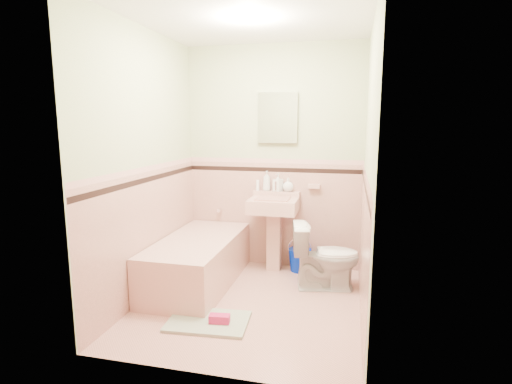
% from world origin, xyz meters
% --- Properties ---
extents(floor, '(2.20, 2.20, 0.00)m').
position_xyz_m(floor, '(0.00, 0.00, 0.00)').
color(floor, tan).
rests_on(floor, ground).
extents(ceiling, '(2.20, 2.20, 0.00)m').
position_xyz_m(ceiling, '(0.00, 0.00, 2.50)').
color(ceiling, white).
rests_on(ceiling, ground).
extents(wall_back, '(2.50, 0.00, 2.50)m').
position_xyz_m(wall_back, '(0.00, 1.10, 1.25)').
color(wall_back, beige).
rests_on(wall_back, ground).
extents(wall_front, '(2.50, 0.00, 2.50)m').
position_xyz_m(wall_front, '(0.00, -1.10, 1.25)').
color(wall_front, beige).
rests_on(wall_front, ground).
extents(wall_left, '(0.00, 2.50, 2.50)m').
position_xyz_m(wall_left, '(-1.00, 0.00, 1.25)').
color(wall_left, beige).
rests_on(wall_left, ground).
extents(wall_right, '(0.00, 2.50, 2.50)m').
position_xyz_m(wall_right, '(1.00, 0.00, 1.25)').
color(wall_right, beige).
rests_on(wall_right, ground).
extents(wainscot_back, '(2.00, 0.00, 2.00)m').
position_xyz_m(wainscot_back, '(0.00, 1.09, 0.60)').
color(wainscot_back, '#D19A8C').
rests_on(wainscot_back, ground).
extents(wainscot_front, '(2.00, 0.00, 2.00)m').
position_xyz_m(wainscot_front, '(0.00, -1.09, 0.60)').
color(wainscot_front, '#D19A8C').
rests_on(wainscot_front, ground).
extents(wainscot_left, '(0.00, 2.20, 2.20)m').
position_xyz_m(wainscot_left, '(-0.99, 0.00, 0.60)').
color(wainscot_left, '#D19A8C').
rests_on(wainscot_left, ground).
extents(wainscot_right, '(0.00, 2.20, 2.20)m').
position_xyz_m(wainscot_right, '(0.99, 0.00, 0.60)').
color(wainscot_right, '#D19A8C').
rests_on(wainscot_right, ground).
extents(accent_back, '(2.00, 0.00, 2.00)m').
position_xyz_m(accent_back, '(0.00, 1.08, 1.12)').
color(accent_back, black).
rests_on(accent_back, ground).
extents(accent_front, '(2.00, 0.00, 2.00)m').
position_xyz_m(accent_front, '(0.00, -1.08, 1.12)').
color(accent_front, black).
rests_on(accent_front, ground).
extents(accent_left, '(0.00, 2.20, 2.20)m').
position_xyz_m(accent_left, '(-0.98, 0.00, 1.12)').
color(accent_left, black).
rests_on(accent_left, ground).
extents(accent_right, '(0.00, 2.20, 2.20)m').
position_xyz_m(accent_right, '(0.98, 0.00, 1.12)').
color(accent_right, black).
rests_on(accent_right, ground).
extents(cap_back, '(2.00, 0.00, 2.00)m').
position_xyz_m(cap_back, '(0.00, 1.08, 1.22)').
color(cap_back, '#CE9890').
rests_on(cap_back, ground).
extents(cap_front, '(2.00, 0.00, 2.00)m').
position_xyz_m(cap_front, '(0.00, -1.08, 1.22)').
color(cap_front, '#CE9890').
rests_on(cap_front, ground).
extents(cap_left, '(0.00, 2.20, 2.20)m').
position_xyz_m(cap_left, '(-0.98, 0.00, 1.22)').
color(cap_left, '#CE9890').
rests_on(cap_left, ground).
extents(cap_right, '(0.00, 2.20, 2.20)m').
position_xyz_m(cap_right, '(0.98, 0.00, 1.22)').
color(cap_right, '#CE9890').
rests_on(cap_right, ground).
extents(bathtub, '(0.70, 1.50, 0.45)m').
position_xyz_m(bathtub, '(-0.63, 0.33, 0.23)').
color(bathtub, tan).
rests_on(bathtub, floor).
extents(tub_faucet, '(0.04, 0.12, 0.04)m').
position_xyz_m(tub_faucet, '(-0.63, 1.05, 0.63)').
color(tub_faucet, silver).
rests_on(tub_faucet, wall_back).
extents(sink, '(0.53, 0.48, 0.83)m').
position_xyz_m(sink, '(0.05, 0.86, 0.41)').
color(sink, tan).
rests_on(sink, floor).
extents(sink_faucet, '(0.02, 0.02, 0.10)m').
position_xyz_m(sink_faucet, '(0.05, 1.00, 0.95)').
color(sink_faucet, silver).
rests_on(sink_faucet, sink).
extents(medicine_cabinet, '(0.44, 0.04, 0.55)m').
position_xyz_m(medicine_cabinet, '(0.05, 1.07, 1.70)').
color(medicine_cabinet, white).
rests_on(medicine_cabinet, wall_back).
extents(soap_dish, '(0.13, 0.08, 0.04)m').
position_xyz_m(soap_dish, '(0.47, 1.06, 0.95)').
color(soap_dish, tan).
rests_on(soap_dish, wall_back).
extents(soap_bottle_left, '(0.09, 0.09, 0.22)m').
position_xyz_m(soap_bottle_left, '(-0.06, 1.04, 1.00)').
color(soap_bottle_left, '#B2B2B2').
rests_on(soap_bottle_left, sink).
extents(soap_bottle_mid, '(0.12, 0.12, 0.20)m').
position_xyz_m(soap_bottle_mid, '(0.07, 1.04, 0.98)').
color(soap_bottle_mid, '#B2B2B2').
rests_on(soap_bottle_mid, sink).
extents(soap_bottle_right, '(0.12, 0.12, 0.15)m').
position_xyz_m(soap_bottle_right, '(0.18, 1.04, 0.96)').
color(soap_bottle_right, '#B2B2B2').
rests_on(soap_bottle_right, sink).
extents(tube, '(0.04, 0.04, 0.12)m').
position_xyz_m(tube, '(-0.17, 1.04, 0.94)').
color(tube, white).
rests_on(tube, sink).
extents(toilet, '(0.71, 0.49, 0.66)m').
position_xyz_m(toilet, '(0.65, 0.52, 0.33)').
color(toilet, white).
rests_on(toilet, floor).
extents(bucket, '(0.28, 0.28, 0.26)m').
position_xyz_m(bucket, '(0.34, 0.93, 0.13)').
color(bucket, '#001EBD').
rests_on(bucket, floor).
extents(bath_mat, '(0.69, 0.49, 0.03)m').
position_xyz_m(bath_mat, '(-0.24, -0.44, 0.01)').
color(bath_mat, '#9AAA8E').
rests_on(bath_mat, floor).
extents(shoe, '(0.18, 0.10, 0.07)m').
position_xyz_m(shoe, '(-0.14, -0.46, 0.06)').
color(shoe, '#BF1E59').
rests_on(shoe, bath_mat).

